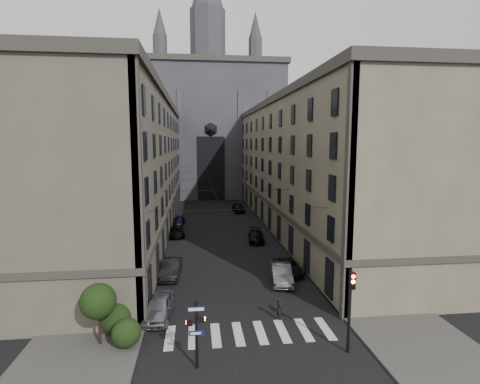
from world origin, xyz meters
name	(u,v)px	position (x,y,z in m)	size (l,w,h in m)	color
ground	(263,380)	(0.00, 0.00, 0.00)	(260.00, 260.00, 0.00)	black
sidewalk_left	(147,230)	(-10.50, 36.00, 0.07)	(7.00, 80.00, 0.15)	#383533
sidewalk_right	(289,226)	(10.50, 36.00, 0.07)	(7.00, 80.00, 0.15)	#383533
zebra_crossing	(249,333)	(0.00, 5.00, 0.01)	(11.00, 3.20, 0.01)	beige
building_left	(124,166)	(-13.44, 36.00, 9.34)	(13.60, 60.60, 18.85)	#4F463C
building_right	(309,165)	(13.44, 36.00, 9.34)	(13.60, 60.60, 18.85)	brown
gothic_tower	(209,122)	(0.00, 74.96, 17.80)	(35.00, 23.00, 58.00)	#2D2D33
pedestrian_signal_left	(196,329)	(-3.51, 1.50, 2.32)	(1.02, 0.38, 4.00)	black
traffic_light_right	(350,301)	(5.60, 1.92, 3.29)	(0.34, 0.50, 5.20)	black
shrub_cluster	(114,314)	(-8.72, 5.01, 1.80)	(3.90, 4.40, 3.90)	black
tram_wires	(219,180)	(0.00, 35.63, 7.25)	(14.00, 60.00, 0.43)	black
car_left_near	(159,307)	(-6.20, 8.00, 0.80)	(1.89, 4.69, 1.60)	gray
car_left_midnear	(171,268)	(-5.88, 16.38, 0.82)	(1.73, 4.96, 1.64)	black
car_left_midfar	(176,232)	(-6.20, 31.92, 0.67)	(2.22, 4.81, 1.34)	black
car_left_far	(178,221)	(-6.20, 39.02, 0.65)	(1.81, 4.45, 1.29)	black
car_right_near	(281,274)	(4.20, 13.73, 0.82)	(1.74, 5.00, 1.65)	slate
car_right_midnear	(288,267)	(5.41, 15.99, 0.65)	(2.15, 4.65, 1.29)	black
car_right_midfar	(256,236)	(4.20, 28.05, 0.69)	(1.94, 4.76, 1.38)	black
car_right_far	(238,208)	(4.32, 48.84, 0.80)	(1.89, 4.70, 1.60)	black
pedestrian	(279,309)	(2.40, 6.68, 0.79)	(0.58, 0.38, 1.59)	black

